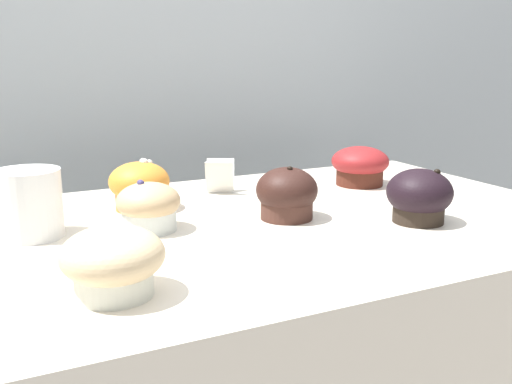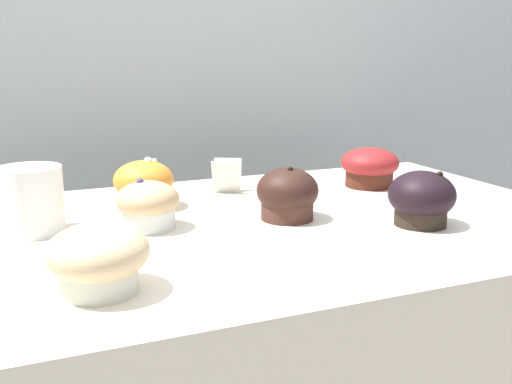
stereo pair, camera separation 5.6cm
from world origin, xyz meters
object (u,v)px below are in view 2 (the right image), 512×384
Objects in this scene: muffin_back_left at (422,199)px; muffin_front_right at (370,167)px; muffin_front_center at (287,195)px; muffin_back_right at (98,258)px; coffee_cup at (29,199)px; muffin_back_center at (148,205)px; muffin_front_left at (144,184)px.

muffin_back_left is 0.26m from muffin_front_right.
muffin_front_center reaches higher than muffin_back_right.
muffin_front_center is 0.37m from coffee_cup.
coffee_cup reaches higher than muffin_back_center.
muffin_back_left is at bearing 8.95° from muffin_back_right.
muffin_front_center reaches higher than muffin_back_left.
coffee_cup reaches higher than muffin_front_right.
muffin_front_left is 0.83× the size of coffee_cup.
muffin_back_left is 0.83× the size of coffee_cup.
muffin_front_left reaches higher than muffin_front_right.
muffin_front_right is at bearing -0.99° from muffin_front_left.
muffin_back_center is (-0.45, -0.11, -0.00)m from muffin_front_right.
muffin_front_left is (-0.19, 0.15, 0.00)m from muffin_front_center.
muffin_back_left is 1.00× the size of muffin_front_left.
muffin_back_left is 0.90× the size of muffin_back_right.
muffin_front_left is 0.19m from coffee_cup.
coffee_cup is at bearing 164.41° from muffin_back_center.
muffin_front_right is (0.08, 0.25, -0.00)m from muffin_back_left.
muffin_back_right is at bearing -115.40° from muffin_back_center.
muffin_back_right and muffin_back_center have the same top height.
muffin_front_right is 1.20× the size of muffin_back_center.
muffin_back_right is at bearing -110.07° from muffin_front_left.
muffin_front_left is at bearing 179.01° from muffin_front_right.
muffin_front_left is at bearing 143.71° from muffin_back_left.
muffin_back_right and muffin_front_right have the same top height.
muffin_front_center is 1.04× the size of muffin_back_center.
muffin_back_right is 0.93× the size of coffee_cup.
coffee_cup is (-0.53, 0.18, 0.01)m from muffin_back_left.
muffin_front_right is (0.24, 0.15, -0.00)m from muffin_front_center.
muffin_back_left is (0.17, -0.11, 0.00)m from muffin_front_center.
muffin_front_right is at bearing 14.18° from muffin_back_center.
muffin_front_right is at bearing 31.12° from muffin_front_center.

